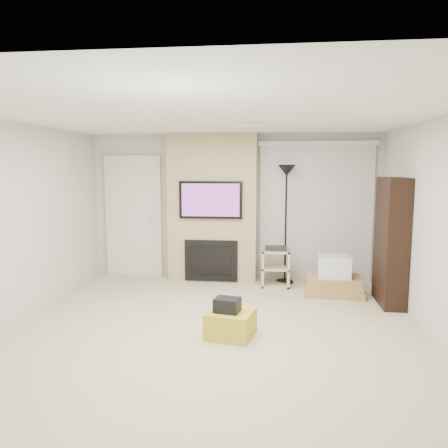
# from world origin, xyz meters

# --- Properties ---
(floor) EXTENTS (5.00, 5.50, 0.00)m
(floor) POSITION_xyz_m (0.00, 0.00, 0.00)
(floor) COLOR #C1B48F
(floor) RESTS_ON ground
(ceiling) EXTENTS (5.00, 5.50, 0.00)m
(ceiling) POSITION_xyz_m (0.00, 0.00, 2.50)
(ceiling) COLOR white
(ceiling) RESTS_ON wall_back
(wall_back) EXTENTS (5.00, 0.00, 2.50)m
(wall_back) POSITION_xyz_m (0.00, 2.75, 1.25)
(wall_back) COLOR silver
(wall_back) RESTS_ON ground
(wall_front) EXTENTS (5.00, 0.00, 2.50)m
(wall_front) POSITION_xyz_m (0.00, -2.75, 1.25)
(wall_front) COLOR silver
(wall_front) RESTS_ON ground
(wall_left) EXTENTS (0.00, 5.50, 2.50)m
(wall_left) POSITION_xyz_m (-2.50, 0.00, 1.25)
(wall_left) COLOR silver
(wall_left) RESTS_ON ground
(wall_right) EXTENTS (0.00, 5.50, 2.50)m
(wall_right) POSITION_xyz_m (2.50, 0.00, 1.25)
(wall_right) COLOR silver
(wall_right) RESTS_ON ground
(hvac_vent) EXTENTS (0.35, 0.18, 0.01)m
(hvac_vent) POSITION_xyz_m (0.40, 0.80, 2.50)
(hvac_vent) COLOR silver
(hvac_vent) RESTS_ON ceiling
(ottoman) EXTENTS (0.59, 0.59, 0.30)m
(ottoman) POSITION_xyz_m (0.22, 0.01, 0.15)
(ottoman) COLOR gold
(ottoman) RESTS_ON floor
(black_bag) EXTENTS (0.32, 0.27, 0.16)m
(black_bag) POSITION_xyz_m (0.18, -0.03, 0.38)
(black_bag) COLOR black
(black_bag) RESTS_ON ottoman
(fireplace_wall) EXTENTS (1.50, 0.47, 2.50)m
(fireplace_wall) POSITION_xyz_m (-0.35, 2.54, 1.24)
(fireplace_wall) COLOR tan
(fireplace_wall) RESTS_ON floor
(entry_door) EXTENTS (1.02, 0.11, 2.14)m
(entry_door) POSITION_xyz_m (-1.80, 2.71, 1.05)
(entry_door) COLOR silver
(entry_door) RESTS_ON floor
(vertical_blinds) EXTENTS (1.98, 0.10, 2.37)m
(vertical_blinds) POSITION_xyz_m (1.40, 2.70, 1.27)
(vertical_blinds) COLOR silver
(vertical_blinds) RESTS_ON floor
(floor_lamp) EXTENTS (0.29, 0.29, 1.98)m
(floor_lamp) POSITION_xyz_m (0.89, 2.45, 1.56)
(floor_lamp) COLOR black
(floor_lamp) RESTS_ON floor
(av_stand) EXTENTS (0.45, 0.38, 0.66)m
(av_stand) POSITION_xyz_m (0.74, 2.21, 0.35)
(av_stand) COLOR #D6BC8A
(av_stand) RESTS_ON floor
(box_stack) EXTENTS (0.93, 0.73, 0.59)m
(box_stack) POSITION_xyz_m (1.62, 1.88, 0.23)
(box_stack) COLOR #A58048
(box_stack) RESTS_ON floor
(bookshelf) EXTENTS (0.30, 0.80, 1.80)m
(bookshelf) POSITION_xyz_m (2.34, 1.46, 0.90)
(bookshelf) COLOR black
(bookshelf) RESTS_ON floor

